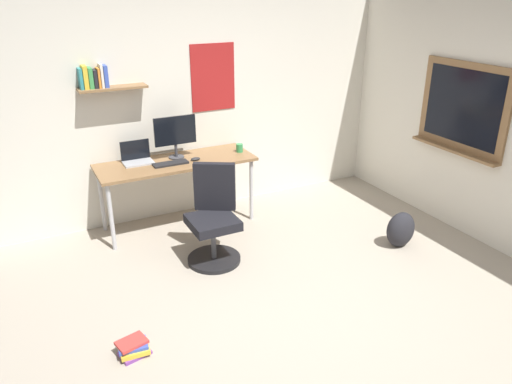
# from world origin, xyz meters

# --- Properties ---
(ground_plane) EXTENTS (5.20, 5.20, 0.00)m
(ground_plane) POSITION_xyz_m (0.00, 0.00, 0.00)
(ground_plane) COLOR #9E9384
(ground_plane) RESTS_ON ground
(wall_back) EXTENTS (5.00, 0.30, 2.60)m
(wall_back) POSITION_xyz_m (-0.01, 2.45, 1.30)
(wall_back) COLOR silver
(wall_back) RESTS_ON ground
(desk) EXTENTS (1.69, 0.61, 0.76)m
(desk) POSITION_xyz_m (-0.31, 2.07, 0.69)
(desk) COLOR olive
(desk) RESTS_ON ground
(office_chair) EXTENTS (0.55, 0.56, 0.95)m
(office_chair) POSITION_xyz_m (-0.24, 1.20, 0.41)
(office_chair) COLOR black
(office_chair) RESTS_ON ground
(laptop) EXTENTS (0.31, 0.21, 0.23)m
(laptop) POSITION_xyz_m (-0.69, 2.21, 0.81)
(laptop) COLOR #ADAFB5
(laptop) RESTS_ON desk
(monitor_primary) EXTENTS (0.46, 0.17, 0.46)m
(monitor_primary) POSITION_xyz_m (-0.26, 2.16, 1.03)
(monitor_primary) COLOR #38383D
(monitor_primary) RESTS_ON desk
(keyboard) EXTENTS (0.37, 0.13, 0.02)m
(keyboard) POSITION_xyz_m (-0.39, 1.99, 0.77)
(keyboard) COLOR black
(keyboard) RESTS_ON desk
(computer_mouse) EXTENTS (0.10, 0.06, 0.03)m
(computer_mouse) POSITION_xyz_m (-0.11, 1.99, 0.78)
(computer_mouse) COLOR #262628
(computer_mouse) RESTS_ON desk
(coffee_mug) EXTENTS (0.08, 0.08, 0.09)m
(coffee_mug) POSITION_xyz_m (0.44, 2.04, 0.80)
(coffee_mug) COLOR #338C4C
(coffee_mug) RESTS_ON desk
(backpack) EXTENTS (0.32, 0.22, 0.38)m
(backpack) POSITION_xyz_m (1.56, 0.56, 0.19)
(backpack) COLOR #232328
(backpack) RESTS_ON ground
(book_stack_on_floor) EXTENTS (0.25, 0.21, 0.11)m
(book_stack_on_floor) POSITION_xyz_m (-1.31, 0.18, 0.06)
(book_stack_on_floor) COLOR #7A3D99
(book_stack_on_floor) RESTS_ON ground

